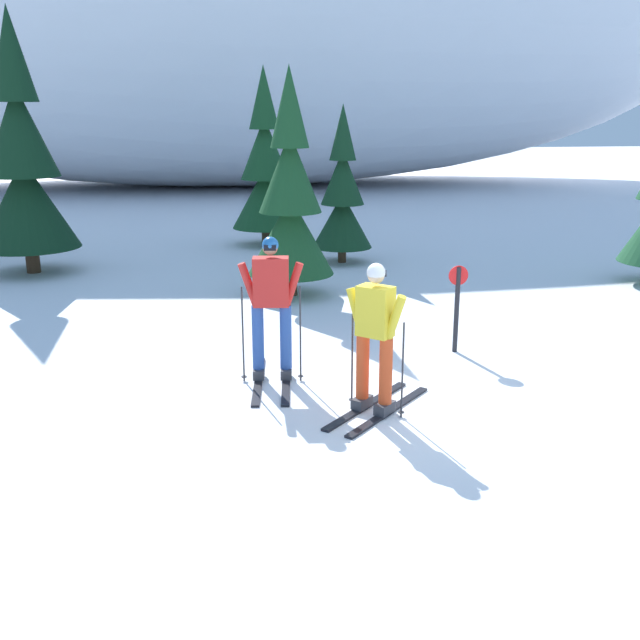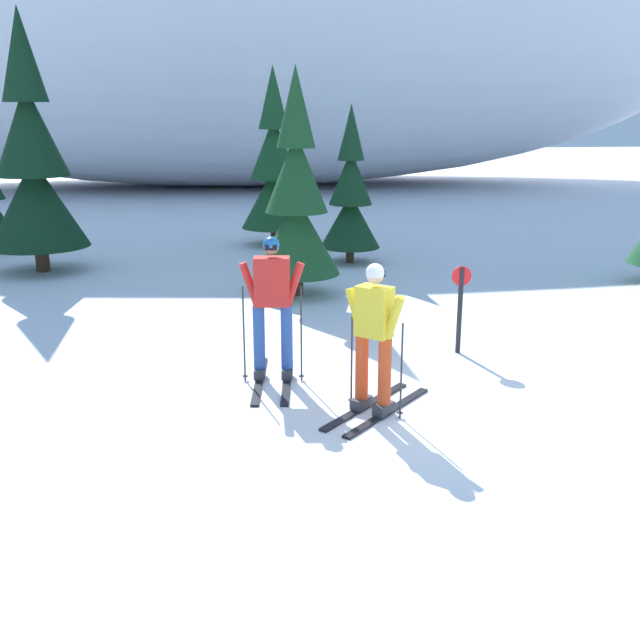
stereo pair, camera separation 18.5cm
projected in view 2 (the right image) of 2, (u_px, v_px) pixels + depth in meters
ground_plane at (438, 413)px, 8.49m from camera, size 120.00×120.00×0.00m
skier_red_jacket at (272, 305)px, 9.29m from camera, size 0.83×1.75×1.86m
skier_yellow_jacket at (374, 337)px, 8.25m from camera, size 1.50×1.53×1.75m
pine_tree_left at (33, 165)px, 15.36m from camera, size 2.07×2.07×5.37m
pine_tree_center_left at (296, 203)px, 13.45m from camera, size 1.60×1.60×4.13m
pine_tree_center_right at (274, 172)px, 18.65m from camera, size 1.71×1.71×4.43m
pine_tree_right at (350, 198)px, 16.50m from camera, size 1.35×1.35×3.50m
snow_ridge_background at (239, 17)px, 32.51m from camera, size 45.37×20.49×14.57m
trail_marker_post at (460, 304)px, 10.41m from camera, size 0.28×0.07×1.26m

